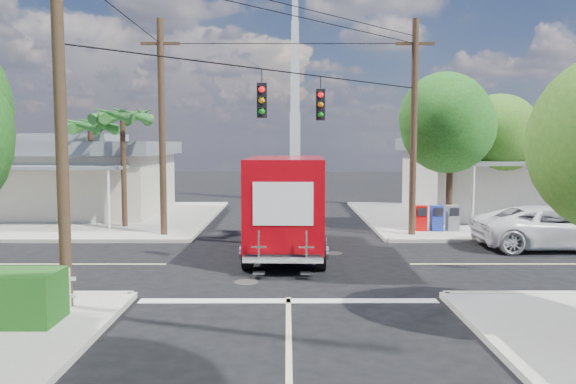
{
  "coord_description": "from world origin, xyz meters",
  "views": [
    {
      "loc": [
        -0.03,
        -18.08,
        3.96
      ],
      "look_at": [
        0.0,
        2.0,
        2.2
      ],
      "focal_mm": 35.0,
      "sensor_mm": 36.0,
      "label": 1
    }
  ],
  "objects": [
    {
      "name": "ground",
      "position": [
        0.0,
        0.0,
        0.0
      ],
      "size": [
        120.0,
        120.0,
        0.0
      ],
      "primitive_type": "plane",
      "color": "black",
      "rests_on": "ground"
    },
    {
      "name": "sidewalk_ne",
      "position": [
        10.88,
        10.88,
        0.07
      ],
      "size": [
        14.12,
        14.12,
        0.14
      ],
      "color": "#A49E94",
      "rests_on": "ground"
    },
    {
      "name": "sidewalk_nw",
      "position": [
        -10.88,
        10.88,
        0.07
      ],
      "size": [
        14.12,
        14.12,
        0.14
      ],
      "color": "#A49E94",
      "rests_on": "ground"
    },
    {
      "name": "road_markings",
      "position": [
        0.0,
        -1.47,
        0.01
      ],
      "size": [
        32.0,
        32.0,
        0.01
      ],
      "color": "beige",
      "rests_on": "ground"
    },
    {
      "name": "building_ne",
      "position": [
        12.5,
        11.97,
        2.32
      ],
      "size": [
        11.8,
        10.2,
        4.5
      ],
      "color": "silver",
      "rests_on": "sidewalk_ne"
    },
    {
      "name": "building_nw",
      "position": [
        -12.0,
        12.46,
        2.22
      ],
      "size": [
        10.8,
        10.2,
        4.3
      ],
      "color": "beige",
      "rests_on": "sidewalk_nw"
    },
    {
      "name": "radio_tower",
      "position": [
        0.5,
        20.0,
        5.64
      ],
      "size": [
        0.8,
        0.8,
        17.0
      ],
      "color": "silver",
      "rests_on": "ground"
    },
    {
      "name": "tree_ne_front",
      "position": [
        7.21,
        6.76,
        4.77
      ],
      "size": [
        4.21,
        4.14,
        6.66
      ],
      "color": "#422D1C",
      "rests_on": "sidewalk_ne"
    },
    {
      "name": "tree_ne_back",
      "position": [
        9.81,
        8.96,
        4.19
      ],
      "size": [
        3.77,
        3.66,
        5.82
      ],
      "color": "#422D1C",
      "rests_on": "sidewalk_ne"
    },
    {
      "name": "palm_nw_front",
      "position": [
        -7.5,
        7.5,
        5.04
      ],
      "size": [
        3.01,
        3.08,
        5.59
      ],
      "color": "#422D1C",
      "rests_on": "sidewalk_nw"
    },
    {
      "name": "palm_nw_back",
      "position": [
        -9.5,
        9.0,
        4.67
      ],
      "size": [
        3.01,
        3.08,
        5.19
      ],
      "color": "#422D1C",
      "rests_on": "sidewalk_nw"
    },
    {
      "name": "utility_poles",
      "position": [
        -1.58,
        1.6,
        4.67
      ],
      "size": [
        12.0,
        10.68,
        9.0
      ],
      "color": "#473321",
      "rests_on": "ground"
    },
    {
      "name": "vending_boxes",
      "position": [
        6.5,
        6.2,
        0.69
      ],
      "size": [
        1.9,
        0.5,
        1.1
      ],
      "color": "#BD0808",
      "rests_on": "sidewalk_ne"
    },
    {
      "name": "delivery_truck",
      "position": [
        -0.05,
        1.9,
        1.76
      ],
      "size": [
        2.78,
        8.09,
        3.46
      ],
      "color": "black",
      "rests_on": "ground"
    },
    {
      "name": "parked_car",
      "position": [
        9.92,
        2.67,
        0.8
      ],
      "size": [
        5.8,
        2.72,
        1.6
      ],
      "primitive_type": "imported",
      "rotation": [
        0.0,
        0.0,
        1.58
      ],
      "color": "silver",
      "rests_on": "ground"
    }
  ]
}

